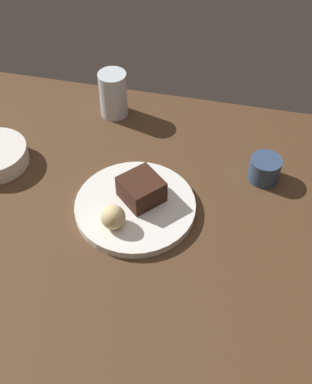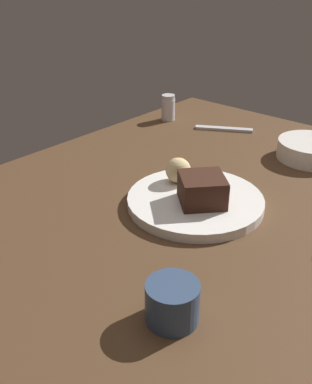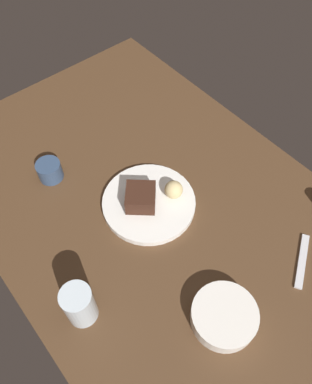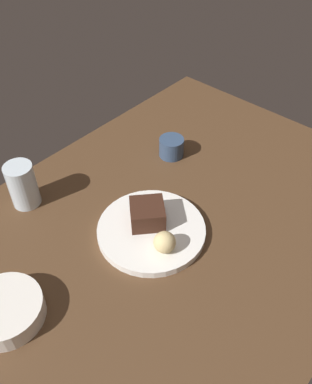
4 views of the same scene
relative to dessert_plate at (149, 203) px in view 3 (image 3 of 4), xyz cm
name	(u,v)px [view 3 (image 3 of 4)]	position (x,y,z in cm)	size (l,w,h in cm)	color
dining_table	(144,196)	(4.04, -1.37, -2.41)	(120.00, 84.00, 3.00)	#4C331E
dessert_plate	(149,203)	(0.00, 0.00, 0.00)	(25.21, 25.21, 1.81)	white
chocolate_cake_slice	(141,197)	(0.88, 2.00, 3.48)	(7.70, 7.78, 5.15)	#381E14
bread_roll	(174,190)	(-2.72, -6.37, 3.38)	(4.94, 4.94, 4.94)	#DBC184
water_glass	(79,305)	(-13.24, 30.14, 4.90)	(6.93, 6.93, 11.61)	silver
side_bowl	(224,316)	(-34.59, 6.64, 1.20)	(14.93, 14.93, 4.21)	white
coffee_cup	(50,171)	(25.31, 15.35, 1.84)	(6.92, 6.92, 5.50)	#334766
dessert_spoon	(302,261)	(-37.22, -18.46, -0.56)	(15.00, 1.80, 0.70)	silver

